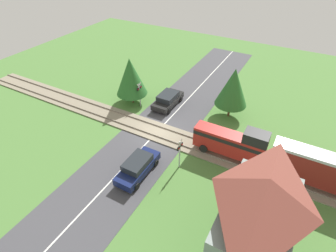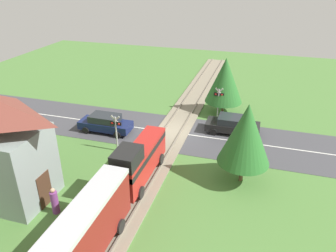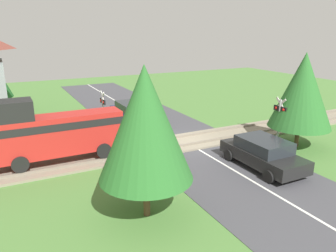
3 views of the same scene
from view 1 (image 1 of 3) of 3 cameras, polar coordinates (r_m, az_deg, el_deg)
name	(u,v)px [view 1 (image 1 of 3)]	position (r m, az deg, el deg)	size (l,w,h in m)	color
ground_plane	(157,132)	(25.88, -2.39, -1.31)	(60.00, 60.00, 0.00)	#4C7A38
road_surface	(157,132)	(25.87, -2.39, -1.30)	(48.00, 6.40, 0.02)	#424247
track_bed	(157,131)	(25.84, -2.39, -1.20)	(2.80, 48.00, 0.24)	gray
car_near_crossing	(168,99)	(29.44, -0.02, 5.83)	(4.38, 2.05, 1.46)	black
car_far_side	(138,166)	(21.43, -6.59, -8.73)	(4.40, 1.86, 1.53)	#141E4C
crossing_signal_west_approach	(140,92)	(28.87, -6.21, 7.47)	(0.90, 0.18, 2.92)	#B7B7B7
crossing_signal_east_approach	(180,150)	(21.08, 2.58, -5.31)	(0.90, 0.18, 2.92)	#B7B7B7
station_building	(256,221)	(15.99, 18.52, -19.07)	(6.79, 3.90, 6.77)	gray
pedestrian_by_station	(269,200)	(20.54, 21.16, -14.71)	(0.41, 0.41, 1.68)	#7F3D84
tree_roadside_hedge	(233,87)	(27.13, 13.96, 8.22)	(3.28, 3.28, 5.41)	brown
tree_beyond_track	(131,77)	(29.08, -8.13, 10.62)	(3.43, 3.43, 5.32)	brown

